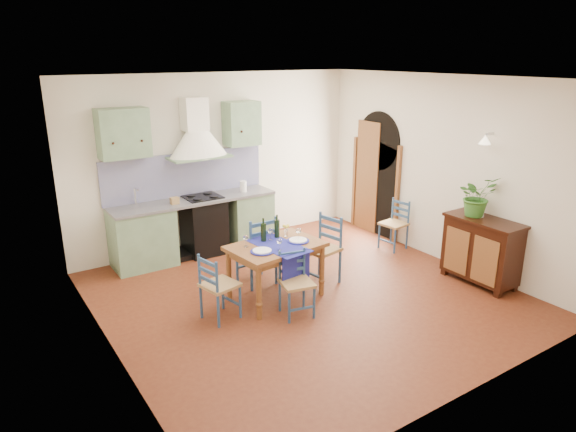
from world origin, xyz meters
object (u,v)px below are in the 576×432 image
at_px(dining_table, 276,251).
at_px(potted_plant, 477,196).
at_px(chair_near, 296,283).
at_px(sideboard, 481,248).

height_order(dining_table, potted_plant, potted_plant).
relative_size(chair_near, potted_plant, 1.43).
height_order(chair_near, potted_plant, potted_plant).
xyz_separation_m(dining_table, sideboard, (2.61, -1.17, -0.15)).
xyz_separation_m(dining_table, potted_plant, (2.62, -0.99, 0.56)).
height_order(dining_table, sideboard, dining_table).
relative_size(dining_table, potted_plant, 2.22).
relative_size(dining_table, chair_near, 1.55).
relative_size(sideboard, potted_plant, 1.87).
bearing_deg(potted_plant, chair_near, 169.58).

